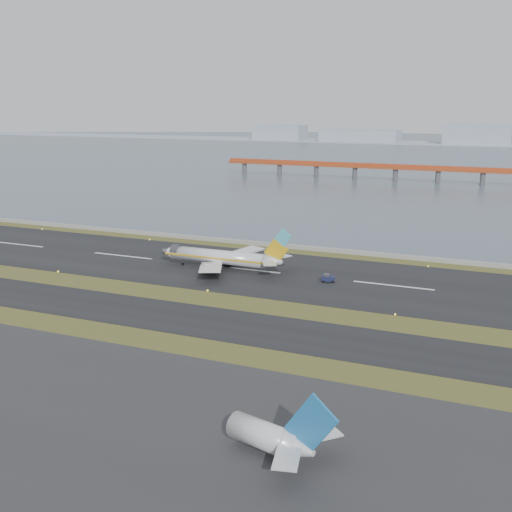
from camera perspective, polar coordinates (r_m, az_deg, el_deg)
The scene contains 11 objects.
ground at distance 148.29m, azimuth -5.66°, elevation -3.92°, with size 1000.00×1000.00×0.00m, color #384418.
apron_strip at distance 106.89m, azimuth -20.36°, elevation -11.79°, with size 1000.00×50.00×0.10m, color #2B2B2D.
taxiway_strip at distance 138.44m, azimuth -8.07°, elevation -5.24°, with size 1000.00×18.00×0.10m, color black.
runway_strip at distance 174.06m, azimuth -0.89°, elevation -1.21°, with size 1000.00×45.00×0.10m, color black.
seawall at distance 200.92m, azimuth 2.62°, elevation 0.91°, with size 1000.00×2.50×1.00m, color gray.
bay_water at distance 589.25m, azimuth 16.73°, elevation 8.61°, with size 1400.00×800.00×1.30m, color #404C5C.
red_pier at distance 378.53m, azimuth 15.90°, elevation 7.37°, with size 260.00×5.00×10.20m.
far_shoreline at distance 746.55m, azimuth 19.34°, elevation 9.80°, with size 1400.00×80.00×60.50m.
airliner at distance 173.28m, azimuth -2.96°, elevation -0.13°, with size 38.52×32.89×12.80m.
pushback_tug at distance 162.71m, azimuth 6.40°, elevation -1.99°, with size 3.70×2.78×2.11m.
second_airliner_tail at distance 84.06m, azimuth 1.91°, elevation -15.92°, with size 15.83×12.83×9.86m.
Camera 1 is at (69.22, -123.50, 44.13)m, focal length 45.00 mm.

